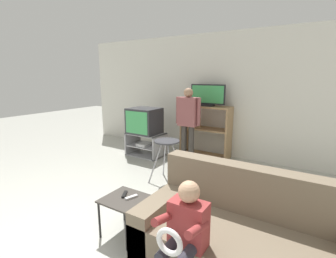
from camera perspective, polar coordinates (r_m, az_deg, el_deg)
wall_back at (r=5.51m, az=8.18°, el=7.89°), size 6.40×0.06×2.60m
tv_stand at (r=5.38m, az=-5.21°, el=-3.59°), size 0.78×0.53×0.50m
television_main at (r=5.27m, az=-5.57°, el=1.94°), size 0.64×0.55×0.55m
media_shelf at (r=5.29m, az=8.77°, el=-0.40°), size 1.06×0.40×1.10m
television_flat at (r=5.17m, az=9.27°, el=7.69°), size 0.75×0.20×0.45m
folding_stool at (r=3.93m, az=-0.28°, el=-4.30°), size 0.45×0.45×0.71m
snack_table at (r=2.78m, az=-10.17°, el=-16.67°), size 0.43×0.43×0.43m
remote_control_black at (r=2.80m, az=-10.15°, el=-14.83°), size 0.10×0.14×0.02m
remote_control_white at (r=2.73m, az=-8.58°, el=-15.52°), size 0.08×0.15×0.02m
couch at (r=2.49m, az=17.14°, el=-23.34°), size 1.85×0.91×0.86m
person_standing_adult at (r=4.82m, az=4.70°, el=2.53°), size 0.53×0.20×1.49m
person_seated_child at (r=2.01m, az=3.65°, el=-22.99°), size 0.33×0.43×0.93m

